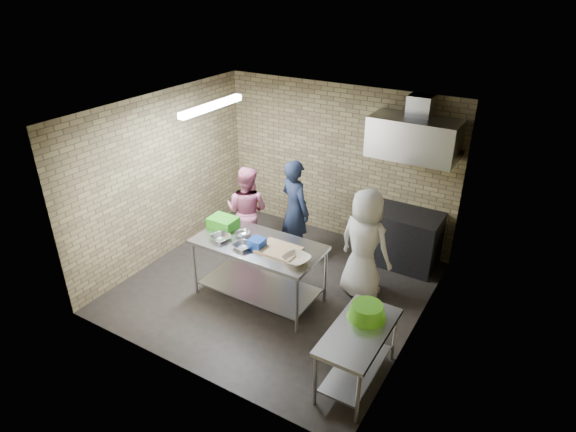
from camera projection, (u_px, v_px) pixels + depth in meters
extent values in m
plane|color=black|center=(276.00, 287.00, 7.35)|extent=(4.20, 4.20, 0.00)
plane|color=black|center=(273.00, 112.00, 6.12)|extent=(4.20, 4.20, 0.00)
cube|color=tan|center=(337.00, 163.00, 8.26)|extent=(4.20, 0.06, 2.70)
cube|color=tan|center=(175.00, 277.00, 5.21)|extent=(4.20, 0.06, 2.70)
cube|color=tan|center=(163.00, 177.00, 7.70)|extent=(0.06, 4.00, 2.70)
cube|color=tan|center=(423.00, 247.00, 5.78)|extent=(0.06, 4.00, 2.70)
cube|color=#AFB0B6|center=(259.00, 271.00, 6.93)|extent=(1.82, 0.91, 0.91)
cube|color=silver|center=(357.00, 355.00, 5.52)|extent=(0.60, 1.20, 0.75)
cube|color=black|center=(400.00, 238.00, 7.79)|extent=(1.20, 0.70, 0.90)
cube|color=silver|center=(414.00, 138.00, 7.08)|extent=(1.30, 0.60, 0.60)
cube|color=#A5A8AD|center=(421.00, 106.00, 6.99)|extent=(0.35, 0.30, 0.30)
cube|color=#3F2B19|center=(436.00, 150.00, 7.17)|extent=(0.80, 0.20, 0.04)
cube|color=white|center=(212.00, 106.00, 6.61)|extent=(0.10, 1.25, 0.08)
cube|color=green|center=(223.00, 223.00, 7.10)|extent=(0.40, 0.30, 0.16)
cube|color=#163FAA|center=(257.00, 243.00, 6.59)|extent=(0.20, 0.20, 0.13)
cube|color=tan|center=(279.00, 250.00, 6.54)|extent=(0.56, 0.42, 0.03)
imported|color=silver|center=(221.00, 238.00, 6.78)|extent=(0.33, 0.33, 0.07)
imported|color=silver|center=(243.00, 234.00, 6.88)|extent=(0.25, 0.25, 0.07)
imported|color=silver|center=(243.00, 246.00, 6.58)|extent=(0.31, 0.31, 0.06)
imported|color=beige|center=(296.00, 259.00, 6.27)|extent=(0.41, 0.41, 0.09)
cylinder|color=#B22619|center=(420.00, 140.00, 7.23)|extent=(0.07, 0.07, 0.18)
cylinder|color=green|center=(447.00, 145.00, 7.05)|extent=(0.06, 0.06, 0.15)
imported|color=#141C33|center=(295.00, 210.00, 7.79)|extent=(0.73, 0.62, 1.70)
imported|color=pink|center=(247.00, 211.00, 7.96)|extent=(0.82, 0.68, 1.53)
imported|color=silver|center=(365.00, 245.00, 6.84)|extent=(0.91, 0.69, 1.67)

